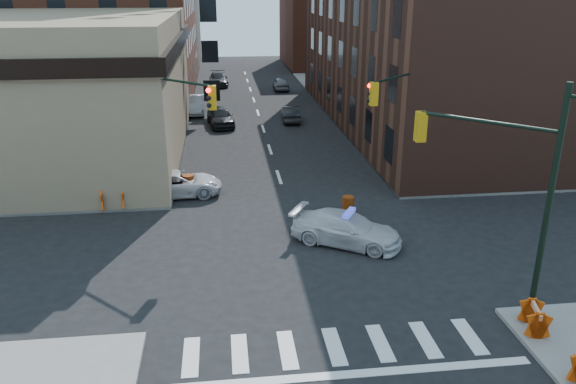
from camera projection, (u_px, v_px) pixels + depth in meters
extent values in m
plane|color=black|center=(303.00, 251.00, 24.14)|extent=(140.00, 140.00, 0.00)
cube|color=gray|center=(7.00, 107.00, 52.01)|extent=(34.00, 54.50, 0.15)
cube|color=gray|center=(480.00, 96.00, 57.18)|extent=(34.00, 54.50, 0.15)
cube|color=#8E785D|center=(5.00, 89.00, 36.02)|extent=(22.00, 22.00, 9.00)
cube|color=#4F2B1F|center=(426.00, 36.00, 44.10)|extent=(14.00, 34.00, 14.00)
cube|color=brown|center=(124.00, 6.00, 77.27)|extent=(20.00, 18.00, 16.00)
cube|color=brown|center=(343.00, 21.00, 77.61)|extent=(16.00, 16.00, 12.00)
cylinder|color=black|center=(548.00, 210.00, 17.59)|extent=(0.20, 0.20, 8.00)
cylinder|color=black|center=(530.00, 313.00, 18.90)|extent=(0.44, 0.44, 0.50)
cylinder|color=black|center=(487.00, 122.00, 18.03)|extent=(3.27, 3.27, 0.12)
cube|color=#BF8C0C|center=(421.00, 127.00, 19.50)|extent=(0.35, 0.35, 1.05)
sphere|color=#FF0C05|center=(424.00, 116.00, 19.54)|extent=(0.22, 0.22, 0.22)
sphere|color=black|center=(424.00, 125.00, 19.66)|extent=(0.22, 0.22, 0.22)
sphere|color=black|center=(423.00, 134.00, 19.77)|extent=(0.22, 0.22, 0.22)
cylinder|color=black|center=(150.00, 127.00, 27.79)|extent=(0.20, 0.20, 8.00)
cylinder|color=black|center=(156.00, 198.00, 29.10)|extent=(0.44, 0.44, 0.50)
cylinder|color=black|center=(177.00, 81.00, 25.62)|extent=(3.27, 3.27, 0.12)
cube|color=#BF8C0C|center=(212.00, 98.00, 24.49)|extent=(0.35, 0.35, 1.05)
sphere|color=#FF0C05|center=(208.00, 90.00, 24.21)|extent=(0.22, 0.22, 0.22)
sphere|color=black|center=(209.00, 98.00, 24.32)|extent=(0.22, 0.22, 0.22)
sphere|color=black|center=(209.00, 105.00, 24.44)|extent=(0.22, 0.22, 0.22)
cylinder|color=black|center=(415.00, 120.00, 29.32)|extent=(0.20, 0.20, 8.00)
cylinder|color=black|center=(410.00, 187.00, 30.63)|extent=(0.44, 0.44, 0.50)
cylinder|color=black|center=(398.00, 77.00, 26.79)|extent=(3.27, 3.27, 0.12)
cube|color=#BF8C0C|center=(374.00, 94.00, 25.31)|extent=(0.35, 0.35, 1.05)
sphere|color=#FF0C05|center=(370.00, 86.00, 25.31)|extent=(0.22, 0.22, 0.22)
sphere|color=black|center=(370.00, 93.00, 25.43)|extent=(0.22, 0.22, 0.22)
sphere|color=black|center=(369.00, 100.00, 25.54)|extent=(0.22, 0.22, 0.22)
cylinder|color=black|center=(345.00, 99.00, 48.68)|extent=(0.24, 0.24, 2.60)
sphere|color=brown|center=(346.00, 75.00, 47.96)|extent=(3.00, 3.00, 3.00)
cylinder|color=black|center=(328.00, 84.00, 56.12)|extent=(0.24, 0.24, 2.60)
sphere|color=brown|center=(329.00, 63.00, 55.41)|extent=(3.00, 3.00, 3.00)
imported|color=silver|center=(346.00, 229.00, 24.64)|extent=(5.22, 4.18, 1.42)
imported|color=silver|center=(177.00, 184.00, 30.33)|extent=(4.99, 2.57, 1.35)
imported|color=black|center=(220.00, 116.00, 45.28)|extent=(2.45, 4.78, 1.56)
imported|color=#97999F|center=(195.00, 105.00, 49.61)|extent=(1.74, 4.82, 1.58)
imported|color=black|center=(219.00, 79.00, 63.37)|extent=(2.19, 5.08, 1.46)
imported|color=black|center=(291.00, 114.00, 46.83)|extent=(1.57, 4.02, 1.30)
imported|color=gray|center=(281.00, 84.00, 60.82)|extent=(1.72, 4.04, 1.36)
imported|color=black|center=(140.00, 179.00, 30.30)|extent=(0.66, 0.54, 1.55)
imported|color=black|center=(55.00, 176.00, 30.54)|extent=(0.92, 0.75, 1.73)
imported|color=black|center=(68.00, 184.00, 28.91)|extent=(1.21, 0.71, 1.94)
cylinder|color=#C35F09|center=(348.00, 207.00, 27.62)|extent=(0.68, 0.68, 1.04)
cylinder|color=#EB5E0B|center=(189.00, 185.00, 30.45)|extent=(0.82, 0.82, 1.13)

